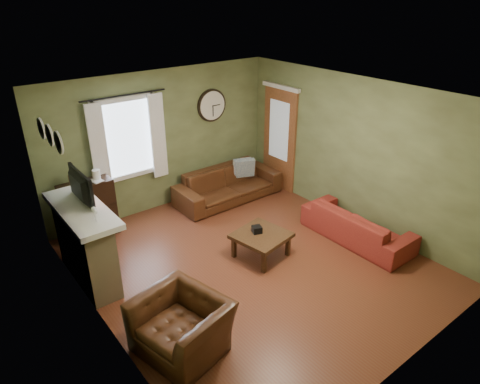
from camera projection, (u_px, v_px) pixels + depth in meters
floor at (251, 263)px, 6.67m from camera, size 4.60×5.20×0.00m
ceiling at (253, 97)px, 5.53m from camera, size 4.60×5.20×0.00m
wall_left at (95, 241)px, 4.82m from camera, size 0.00×5.20×2.60m
wall_right at (354, 153)px, 7.38m from camera, size 0.00×5.20×2.60m
wall_back at (163, 141)px, 7.94m from camera, size 4.60×0.00×2.60m
wall_front at (418, 275)px, 4.26m from camera, size 4.60×0.00×2.60m
fireplace at (86, 247)px, 6.07m from camera, size 0.40×1.40×1.10m
firebox at (101, 257)px, 6.29m from camera, size 0.04×0.60×0.55m
mantel at (81, 210)px, 5.83m from camera, size 0.58×1.60×0.08m
tv at (76, 192)px, 5.86m from camera, size 0.08×0.60×0.35m
tv_screen at (81, 187)px, 5.88m from camera, size 0.02×0.62×0.36m
medallion_left at (59, 143)px, 4.98m from camera, size 0.28×0.28×0.03m
medallion_mid at (50, 135)px, 5.23m from camera, size 0.28×0.28×0.03m
medallion_right at (41, 128)px, 5.48m from camera, size 0.28×0.28×0.03m
window_pane at (127, 138)px, 7.45m from camera, size 1.00×0.02×1.30m
curtain_rod at (124, 95)px, 7.04m from camera, size 0.03×0.03×1.50m
curtain_left at (99, 149)px, 7.10m from camera, size 0.28×0.04×1.55m
curtain_right at (158, 136)px, 7.71m from camera, size 0.28×0.04×1.55m
wall_clock at (212, 106)px, 8.30m from camera, size 0.64×0.06×0.64m
door at (279, 139)px, 8.78m from camera, size 0.05×0.90×2.10m
bookshelf at (89, 210)px, 7.17m from camera, size 0.85×0.36×1.01m
book at (92, 186)px, 6.97m from camera, size 0.21×0.25×0.02m
sofa_brown at (228, 185)px, 8.54m from camera, size 2.17×0.85×0.63m
pillow_left at (245, 168)px, 8.71m from camera, size 0.39×0.25×0.38m
pillow_right at (242, 167)px, 8.74m from camera, size 0.39×0.23×0.38m
sofa_red at (357, 225)px, 7.17m from camera, size 0.75×1.91×0.56m
armchair at (182, 325)px, 4.98m from camera, size 1.11×1.20×0.66m
coffee_table at (261, 245)px, 6.76m from camera, size 0.88×0.88×0.41m
tissue_box at (257, 233)px, 6.72m from camera, size 0.18×0.18×0.11m
wine_glass_a at (96, 216)px, 5.41m from camera, size 0.06×0.06×0.18m
wine_glass_b at (94, 214)px, 5.44m from camera, size 0.07×0.07×0.20m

